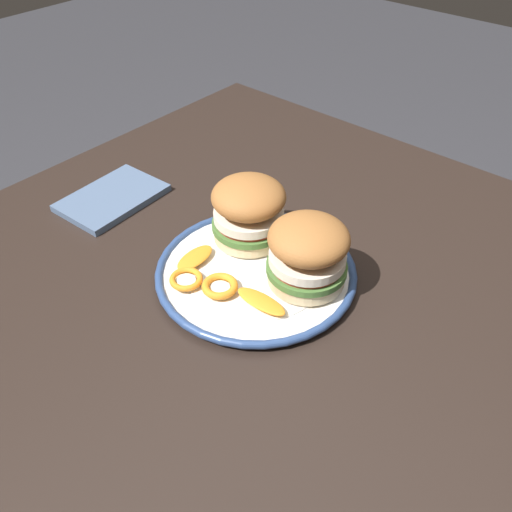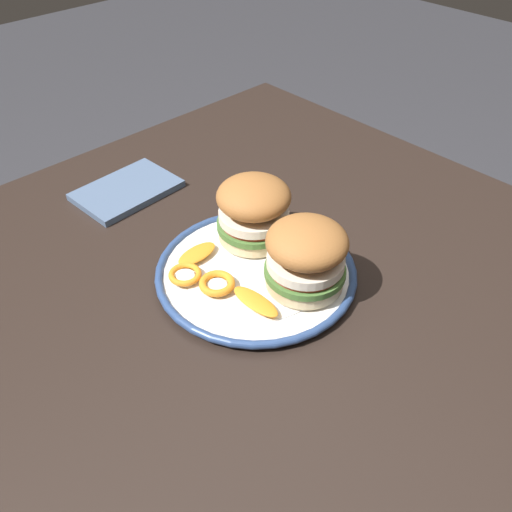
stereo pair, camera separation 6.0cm
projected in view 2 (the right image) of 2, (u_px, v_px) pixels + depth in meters
dining_table at (250, 355)px, 0.82m from camera, size 1.12×1.08×0.77m
dinner_plate at (256, 272)px, 0.80m from camera, size 0.30×0.30×0.02m
sandwich_half_left at (254, 209)px, 0.82m from camera, size 0.13×0.13×0.10m
sandwich_half_right at (306, 255)px, 0.74m from camera, size 0.13×0.13×0.10m
orange_peel_curled at (217, 284)px, 0.76m from camera, size 0.06×0.06×0.01m
orange_peel_strip_long at (256, 301)px, 0.73m from camera, size 0.03×0.08×0.01m
orange_peel_strip_short at (197, 254)px, 0.81m from camera, size 0.07×0.04×0.01m
orange_peel_small_curl at (185, 274)px, 0.78m from camera, size 0.07×0.07×0.01m
folded_napkin at (127, 190)px, 0.97m from camera, size 0.18×0.13×0.01m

